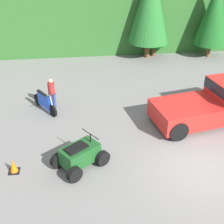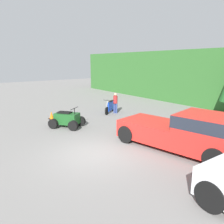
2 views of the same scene
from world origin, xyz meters
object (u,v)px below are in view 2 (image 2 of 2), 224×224
object	(u,v)px
pickup_truck_red	(187,131)
rider_person	(115,102)
quad_atv	(67,119)
dirt_bike	(110,107)
traffic_cone	(52,116)

from	to	relation	value
pickup_truck_red	rider_person	world-z (taller)	pickup_truck_red
pickup_truck_red	rider_person	size ratio (longest dim) A/B	3.56
quad_atv	pickup_truck_red	bearing A→B (deg)	-14.04
dirt_bike	rider_person	world-z (taller)	rider_person
dirt_bike	traffic_cone	size ratio (longest dim) A/B	3.39
traffic_cone	pickup_truck_red	bearing A→B (deg)	16.71
dirt_bike	quad_atv	distance (m)	4.90
dirt_bike	quad_atv	size ratio (longest dim) A/B	0.78
rider_person	traffic_cone	world-z (taller)	rider_person
pickup_truck_red	quad_atv	distance (m)	7.42
quad_atv	traffic_cone	xyz separation A→B (m)	(-2.57, -0.04, -0.26)
quad_atv	traffic_cone	size ratio (longest dim) A/B	4.34
dirt_bike	pickup_truck_red	bearing A→B (deg)	44.31
pickup_truck_red	quad_atv	xyz separation A→B (m)	(-6.86, -2.79, -0.50)
dirt_bike	rider_person	distance (m)	0.61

